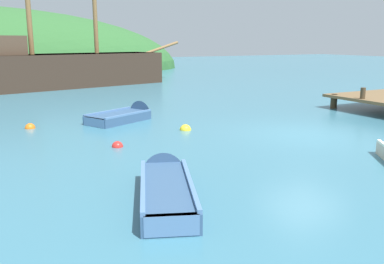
{
  "coord_description": "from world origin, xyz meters",
  "views": [
    {
      "loc": [
        -9.12,
        -9.65,
        2.9
      ],
      "look_at": [
        -3.58,
        0.91,
        0.29
      ],
      "focal_mm": 39.12,
      "sensor_mm": 36.0,
      "label": 1
    }
  ],
  "objects_px": {
    "sailing_ship": "(62,74)",
    "buoy_yellow": "(185,130)",
    "rowboat_center": "(165,187)",
    "rowboat_portside": "(128,117)",
    "buoy_orange": "(30,128)",
    "buoy_red": "(117,147)"
  },
  "relations": [
    {
      "from": "rowboat_center",
      "to": "buoy_red",
      "type": "relative_size",
      "value": 11.24
    },
    {
      "from": "sailing_ship",
      "to": "buoy_red",
      "type": "relative_size",
      "value": 48.76
    },
    {
      "from": "buoy_orange",
      "to": "buoy_red",
      "type": "xyz_separation_m",
      "value": [
        1.84,
        -3.82,
        0.0
      ]
    },
    {
      "from": "buoy_orange",
      "to": "buoy_red",
      "type": "bearing_deg",
      "value": -64.3
    },
    {
      "from": "buoy_yellow",
      "to": "rowboat_portside",
      "type": "bearing_deg",
      "value": 111.7
    },
    {
      "from": "rowboat_center",
      "to": "buoy_red",
      "type": "xyz_separation_m",
      "value": [
        0.29,
        3.93,
        -0.12
      ]
    },
    {
      "from": "sailing_ship",
      "to": "buoy_yellow",
      "type": "height_order",
      "value": "sailing_ship"
    },
    {
      "from": "sailing_ship",
      "to": "rowboat_center",
      "type": "height_order",
      "value": "sailing_ship"
    },
    {
      "from": "rowboat_portside",
      "to": "buoy_orange",
      "type": "xyz_separation_m",
      "value": [
        -3.48,
        0.05,
        -0.1
      ]
    },
    {
      "from": "rowboat_portside",
      "to": "buoy_yellow",
      "type": "distance_m",
      "value": 2.86
    },
    {
      "from": "rowboat_portside",
      "to": "sailing_ship",
      "type": "bearing_deg",
      "value": 63.48
    },
    {
      "from": "sailing_ship",
      "to": "buoy_orange",
      "type": "bearing_deg",
      "value": -118.02
    },
    {
      "from": "sailing_ship",
      "to": "rowboat_center",
      "type": "relative_size",
      "value": 4.34
    },
    {
      "from": "buoy_yellow",
      "to": "buoy_red",
      "type": "height_order",
      "value": "buoy_yellow"
    },
    {
      "from": "sailing_ship",
      "to": "buoy_red",
      "type": "xyz_separation_m",
      "value": [
        -1.7,
        -16.49,
        -0.85
      ]
    },
    {
      "from": "sailing_ship",
      "to": "buoy_orange",
      "type": "distance_m",
      "value": 13.18
    },
    {
      "from": "rowboat_center",
      "to": "buoy_red",
      "type": "height_order",
      "value": "rowboat_center"
    },
    {
      "from": "sailing_ship",
      "to": "rowboat_portside",
      "type": "relative_size",
      "value": 5.05
    },
    {
      "from": "rowboat_portside",
      "to": "buoy_red",
      "type": "relative_size",
      "value": 9.66
    },
    {
      "from": "rowboat_center",
      "to": "rowboat_portside",
      "type": "bearing_deg",
      "value": 7.22
    },
    {
      "from": "rowboat_center",
      "to": "sailing_ship",
      "type": "bearing_deg",
      "value": 15.73
    },
    {
      "from": "sailing_ship",
      "to": "buoy_red",
      "type": "bearing_deg",
      "value": -108.3
    }
  ]
}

